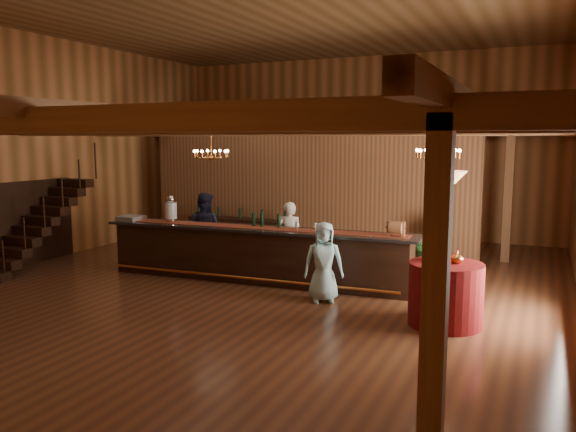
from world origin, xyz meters
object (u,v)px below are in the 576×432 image
at_px(beverage_dispenser, 171,209).
at_px(raffle_drum, 396,228).
at_px(staff_second, 204,230).
at_px(floor_plant, 429,242).
at_px(chandelier_left, 211,153).
at_px(tasting_bar, 256,254).
at_px(chandelier_right, 438,153).
at_px(bartender, 289,238).
at_px(guest, 324,262).
at_px(backbar_shelf, 240,234).
at_px(pendant_lamp, 450,177).
at_px(round_table, 446,294).

xyz_separation_m(beverage_dispenser, raffle_drum, (5.05, 0.18, -0.11)).
relative_size(raffle_drum, staff_second, 0.19).
bearing_deg(floor_plant, chandelier_left, -156.35).
bearing_deg(tasting_bar, chandelier_right, 0.85).
xyz_separation_m(bartender, guest, (1.46, -1.69, -0.07)).
height_order(beverage_dispenser, raffle_drum, beverage_dispenser).
bearing_deg(raffle_drum, beverage_dispenser, -177.93).
xyz_separation_m(backbar_shelf, chandelier_left, (0.47, -2.13, 2.23)).
bearing_deg(guest, staff_second, 131.83).
height_order(raffle_drum, pendant_lamp, pendant_lamp).
height_order(pendant_lamp, guest, pendant_lamp).
bearing_deg(raffle_drum, guest, -139.86).
distance_m(pendant_lamp, guest, 2.84).
height_order(beverage_dispenser, backbar_shelf, beverage_dispenser).
distance_m(pendant_lamp, bartender, 4.57).
bearing_deg(staff_second, round_table, 159.10).
xyz_separation_m(round_table, pendant_lamp, (-0.00, -0.00, 1.89)).
relative_size(beverage_dispenser, floor_plant, 0.47).
distance_m(chandelier_right, guest, 2.90).
bearing_deg(tasting_bar, beverage_dispenser, 178.47).
distance_m(round_table, bartender, 4.30).
bearing_deg(chandelier_left, bartender, 6.25).
bearing_deg(round_table, staff_second, 161.69).
xyz_separation_m(tasting_bar, chandelier_right, (3.66, 0.27, 2.15)).
bearing_deg(round_table, pendant_lamp, -165.96).
bearing_deg(raffle_drum, floor_plant, 86.25).
bearing_deg(chandelier_right, bartender, 169.54).
relative_size(round_table, chandelier_right, 1.48).
bearing_deg(chandelier_left, staff_second, 175.29).
distance_m(tasting_bar, bartender, 0.98).
relative_size(chandelier_right, guest, 0.54).
height_order(beverage_dispenser, staff_second, staff_second).
distance_m(pendant_lamp, floor_plant, 4.42).
distance_m(round_table, floor_plant, 4.05).
height_order(beverage_dispenser, chandelier_left, chandelier_left).
relative_size(raffle_drum, backbar_shelf, 0.11).
distance_m(beverage_dispenser, raffle_drum, 5.06).
distance_m(bartender, guest, 2.23).
height_order(staff_second, floor_plant, staff_second).
bearing_deg(chandelier_left, tasting_bar, -24.31).
bearing_deg(chandelier_left, beverage_dispenser, -130.37).
distance_m(chandelier_left, guest, 4.11).
bearing_deg(chandelier_right, round_table, -73.11).
bearing_deg(chandelier_right, guest, -149.15).
bearing_deg(beverage_dispenser, floor_plant, 27.74).
bearing_deg(chandelier_left, chandelier_right, -4.45).
xyz_separation_m(beverage_dispenser, backbar_shelf, (0.15, 2.86, -1.00)).
height_order(beverage_dispenser, bartender, beverage_dispenser).
height_order(backbar_shelf, round_table, round_table).
relative_size(tasting_bar, pendant_lamp, 7.69).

